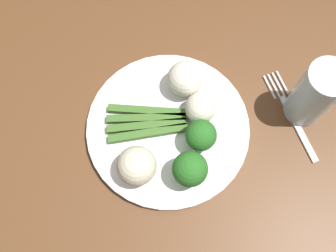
{
  "coord_description": "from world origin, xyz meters",
  "views": [
    {
      "loc": [
        -0.1,
        -0.25,
        1.35
      ],
      "look_at": [
        -0.04,
        -0.05,
        0.76
      ],
      "focal_mm": 41.83,
      "sensor_mm": 36.0,
      "label": 1
    }
  ],
  "objects": [
    {
      "name": "ground_plane",
      "position": [
        0.0,
        0.0,
        -0.01
      ],
      "size": [
        6.0,
        6.0,
        0.02
      ],
      "primitive_type": "cube",
      "color": "gray"
    },
    {
      "name": "cauliflower_edge",
      "position": [
        0.01,
        0.01,
        0.79
      ],
      "size": [
        0.06,
        0.06,
        0.06
      ],
      "primitive_type": "sphere",
      "color": "white",
      "rests_on": "plate"
    },
    {
      "name": "asparagus_bundle",
      "position": [
        -0.07,
        -0.04,
        0.77
      ],
      "size": [
        0.13,
        0.08,
        0.01
      ],
      "rotation": [
        0.0,
        0.0,
        2.9
      ],
      "color": "#3D6626",
      "rests_on": "plate"
    },
    {
      "name": "fork",
      "position": [
        0.16,
        -0.09,
        0.75
      ],
      "size": [
        0.03,
        0.17,
        0.0
      ],
      "rotation": [
        0.0,
        0.0,
        1.63
      ],
      "color": "silver",
      "rests_on": "dining_table"
    },
    {
      "name": "water_glass",
      "position": [
        0.18,
        -0.09,
        0.81
      ],
      "size": [
        0.06,
        0.06,
        0.12
      ],
      "primitive_type": "cylinder",
      "color": "silver",
      "rests_on": "dining_table"
    },
    {
      "name": "dining_table",
      "position": [
        0.0,
        0.0,
        0.64
      ],
      "size": [
        1.15,
        1.09,
        0.74
      ],
      "color": "brown",
      "rests_on": "ground_plane"
    },
    {
      "name": "broccoli_near_center",
      "position": [
        -0.03,
        -0.14,
        0.8
      ],
      "size": [
        0.05,
        0.05,
        0.06
      ],
      "color": "#568E33",
      "rests_on": "plate"
    },
    {
      "name": "cauliflower_near_fork",
      "position": [
        0.02,
        -0.05,
        0.78
      ],
      "size": [
        0.05,
        0.05,
        0.05
      ],
      "primitive_type": "sphere",
      "color": "silver",
      "rests_on": "plate"
    },
    {
      "name": "cauliflower_left",
      "position": [
        -0.1,
        -0.11,
        0.79
      ],
      "size": [
        0.06,
        0.06,
        0.06
      ],
      "primitive_type": "sphere",
      "color": "beige",
      "rests_on": "plate"
    },
    {
      "name": "plate",
      "position": [
        -0.04,
        -0.05,
        0.75
      ],
      "size": [
        0.26,
        0.26,
        0.01
      ],
      "primitive_type": "cylinder",
      "color": "white",
      "rests_on": "dining_table"
    },
    {
      "name": "broccoli_right",
      "position": [
        -0.0,
        -0.09,
        0.79
      ],
      "size": [
        0.05,
        0.05,
        0.06
      ],
      "color": "#568E33",
      "rests_on": "plate"
    }
  ]
}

